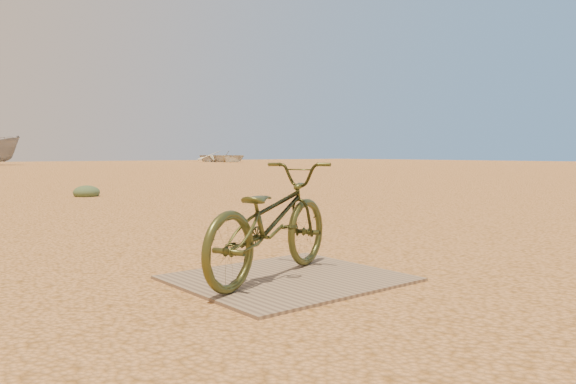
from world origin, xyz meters
TOP-DOWN VIEW (x-y plane):
  - ground at (0.00, 0.00)m, footprint 120.00×120.00m
  - plywood_board at (0.31, -0.22)m, footprint 1.51×1.33m
  - bicycle at (0.20, -0.16)m, footprint 1.67×1.08m
  - boat_far_right at (28.36, 44.35)m, footprint 5.09×6.17m
  - kale_b at (1.96, 8.56)m, footprint 0.55×0.55m

SIDE VIEW (x-z plane):
  - ground at x=0.00m, z-range 0.00..0.00m
  - kale_b at x=1.96m, z-range -0.15..0.15m
  - plywood_board at x=0.31m, z-range 0.00..0.02m
  - bicycle at x=0.20m, z-range 0.02..0.85m
  - boat_far_right at x=28.36m, z-range 0.00..1.11m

